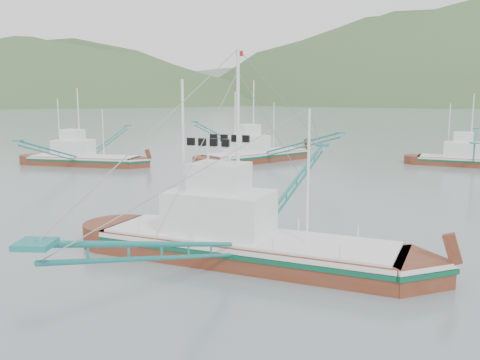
{
  "coord_description": "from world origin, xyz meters",
  "views": [
    {
      "loc": [
        1.91,
        -29.53,
        9.12
      ],
      "look_at": [
        0.0,
        6.0,
        3.2
      ],
      "focal_mm": 40.0,
      "sensor_mm": 36.0,
      "label": 1
    }
  ],
  "objects_px": {
    "bg_boat_far": "(256,143)",
    "bg_boat_left": "(82,151)",
    "main_boat": "(245,217)",
    "bg_boat_right": "(473,151)"
  },
  "relations": [
    {
      "from": "bg_boat_far",
      "to": "bg_boat_left",
      "type": "relative_size",
      "value": 0.95
    },
    {
      "from": "main_boat",
      "to": "bg_boat_right",
      "type": "bearing_deg",
      "value": 76.35
    },
    {
      "from": "bg_boat_right",
      "to": "main_boat",
      "type": "bearing_deg",
      "value": -103.47
    },
    {
      "from": "bg_boat_far",
      "to": "bg_boat_left",
      "type": "distance_m",
      "value": 22.0
    },
    {
      "from": "bg_boat_far",
      "to": "bg_boat_right",
      "type": "distance_m",
      "value": 26.93
    },
    {
      "from": "main_boat",
      "to": "bg_boat_left",
      "type": "xyz_separation_m",
      "value": [
        -21.92,
        37.06,
        -0.7
      ]
    },
    {
      "from": "bg_boat_far",
      "to": "bg_boat_left",
      "type": "height_order",
      "value": "bg_boat_far"
    },
    {
      "from": "main_boat",
      "to": "bg_boat_left",
      "type": "height_order",
      "value": "main_boat"
    },
    {
      "from": "bg_boat_far",
      "to": "bg_boat_right",
      "type": "height_order",
      "value": "bg_boat_far"
    },
    {
      "from": "main_boat",
      "to": "bg_boat_far",
      "type": "distance_m",
      "value": 41.67
    }
  ]
}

